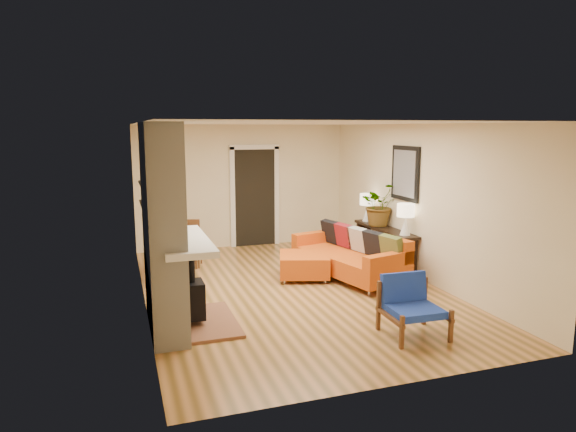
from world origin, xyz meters
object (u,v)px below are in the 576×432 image
ottoman (304,264)px  console_table (385,236)px  dining_table (180,242)px  blue_chair (410,302)px  lamp_far (367,204)px  sofa (352,255)px  lamp_near (406,216)px  houseplant (379,204)px

ottoman → console_table: size_ratio=0.56×
console_table → dining_table: bearing=171.4°
dining_table → blue_chair: bearing=-55.1°
lamp_far → dining_table: bearing=-177.3°
sofa → blue_chair: 2.52m
ottoman → console_table: console_table is taller
sofa → lamp_near: lamp_near is taller
ottoman → lamp_far: bearing=30.0°
console_table → lamp_near: 0.84m
ottoman → lamp_near: lamp_near is taller
console_table → lamp_far: bearing=90.0°
dining_table → houseplant: bearing=-5.1°
blue_chair → console_table: blue_chair is taller
sofa → ottoman: 0.85m
lamp_near → houseplant: (-0.01, 0.91, 0.06)m
sofa → blue_chair: sofa is taller
dining_table → houseplant: (3.64, -0.33, 0.53)m
lamp_near → console_table: bearing=90.0°
lamp_near → lamp_far: (0.00, 1.41, 0.00)m
ottoman → houseplant: (1.66, 0.46, 0.89)m
lamp_near → lamp_far: same height
sofa → dining_table: bearing=161.3°
houseplant → console_table: bearing=-87.4°
dining_table → lamp_far: lamp_far is taller
lamp_near → dining_table: bearing=161.3°
console_table → lamp_near: bearing=-90.0°
ottoman → lamp_far: (1.67, 0.96, 0.82)m
dining_table → console_table: bearing=-8.6°
blue_chair → sofa: bearing=81.0°
console_table → lamp_far: size_ratio=3.43×
console_table → lamp_near: lamp_near is taller
lamp_far → houseplant: (-0.01, -0.50, 0.06)m
sofa → lamp_far: lamp_far is taller
ottoman → sofa: bearing=-11.1°
lamp_far → blue_chair: bearing=-109.0°
dining_table → lamp_near: (3.65, -1.24, 0.46)m
lamp_near → houseplant: size_ratio=0.67×
ottoman → lamp_far: size_ratio=1.91×
lamp_far → houseplant: bearing=-91.1°
blue_chair → houseplant: 3.43m
blue_chair → houseplant: houseplant is taller
dining_table → lamp_near: lamp_near is taller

